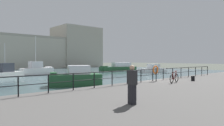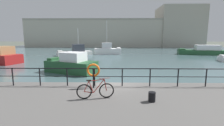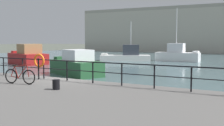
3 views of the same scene
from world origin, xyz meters
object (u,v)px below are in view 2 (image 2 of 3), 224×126
at_px(moored_white_yacht, 76,52).
at_px(life_ring_stand, 93,71).
at_px(harbor_building, 132,32).
at_px(moored_red_daysailer, 71,65).
at_px(moored_blue_motorboat, 108,50).
at_px(moored_harbor_tender, 203,51).
at_px(mooring_bollard, 152,97).
at_px(moored_cabin_cruiser, 1,57).
at_px(parked_bicycle, 95,90).

height_order(moored_white_yacht, life_ring_stand, moored_white_yacht).
distance_m(harbor_building, moored_red_daysailer, 48.53).
xyz_separation_m(harbor_building, moored_blue_motorboat, (-8.32, -28.08, -4.57)).
bearing_deg(moored_harbor_tender, mooring_bollard, 70.21).
bearing_deg(harbor_building, life_ring_stand, -98.26).
bearing_deg(harbor_building, moored_blue_motorboat, -106.51).
bearing_deg(mooring_bollard, moored_harbor_tender, 58.42).
height_order(harbor_building, moored_harbor_tender, harbor_building).
height_order(moored_blue_motorboat, life_ring_stand, moored_blue_motorboat).
bearing_deg(life_ring_stand, harbor_building, 81.74).
relative_size(moored_red_daysailer, mooring_bollard, 13.24).
bearing_deg(harbor_building, moored_harbor_tender, -67.75).
relative_size(moored_white_yacht, moored_cabin_cruiser, 1.13).
bearing_deg(mooring_bollard, harbor_building, 84.89).
xyz_separation_m(moored_red_daysailer, life_ring_stand, (3.37, -7.85, 0.99)).
distance_m(harbor_building, life_ring_stand, 55.51).
xyz_separation_m(moored_white_yacht, mooring_bollard, (9.73, -26.13, 0.35)).
relative_size(parked_bicycle, life_ring_stand, 1.26).
bearing_deg(moored_white_yacht, moored_red_daysailer, 74.79).
xyz_separation_m(mooring_bollard, life_ring_stand, (-2.88, 1.99, 0.75)).
distance_m(moored_harbor_tender, moored_blue_motorboat, 20.27).
bearing_deg(moored_white_yacht, moored_harbor_tender, 156.02).
distance_m(harbor_building, mooring_bollard, 57.20).
relative_size(moored_cabin_cruiser, moored_blue_motorboat, 0.89).
bearing_deg(life_ring_stand, mooring_bollard, -34.60).
xyz_separation_m(moored_white_yacht, moored_blue_motorboat, (6.48, 2.59, 0.16)).
height_order(parked_bicycle, life_ring_stand, life_ring_stand).
bearing_deg(moored_red_daysailer, parked_bicycle, 134.73).
bearing_deg(moored_blue_motorboat, moored_white_yacht, -161.68).
relative_size(moored_harbor_tender, mooring_bollard, 22.39).
relative_size(harbor_building, life_ring_stand, 45.86).
xyz_separation_m(harbor_building, life_ring_stand, (-7.96, -54.81, -3.63)).
distance_m(mooring_bollard, life_ring_stand, 3.58).
height_order(moored_red_daysailer, moored_cabin_cruiser, moored_cabin_cruiser).
height_order(moored_white_yacht, parked_bicycle, moored_white_yacht).
height_order(moored_cabin_cruiser, mooring_bollard, moored_cabin_cruiser).
bearing_deg(harbor_building, moored_red_daysailer, -103.57).
xyz_separation_m(harbor_building, moored_red_daysailer, (-11.33, -46.96, -4.62)).
bearing_deg(parked_bicycle, moored_white_yacht, 96.07).
bearing_deg(moored_red_daysailer, mooring_bollard, 146.04).
xyz_separation_m(moored_blue_motorboat, mooring_bollard, (3.24, -28.72, 0.19)).
distance_m(moored_cabin_cruiser, mooring_bollard, 23.85).
height_order(moored_white_yacht, moored_red_daysailer, moored_white_yacht).
relative_size(moored_harbor_tender, life_ring_stand, 7.05).
bearing_deg(moored_cabin_cruiser, life_ring_stand, 157.94).
relative_size(moored_red_daysailer, parked_bicycle, 3.32).
bearing_deg(moored_white_yacht, harbor_building, -143.02).
distance_m(harbor_building, moored_cabin_cruiser, 47.28).
xyz_separation_m(moored_white_yacht, moored_harbor_tender, (26.73, 1.52, 0.07)).
relative_size(moored_harbor_tender, parked_bicycle, 5.61).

